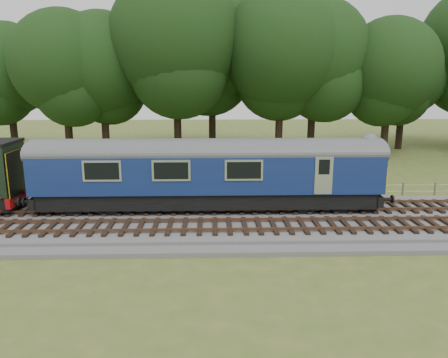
{
  "coord_description": "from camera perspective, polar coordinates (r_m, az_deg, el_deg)",
  "views": [
    {
      "loc": [
        -5.69,
        -21.15,
        7.13
      ],
      "look_at": [
        -5.08,
        1.4,
        2.0
      ],
      "focal_mm": 35.0,
      "sensor_mm": 36.0,
      "label": 1
    }
  ],
  "objects": [
    {
      "name": "ground",
      "position": [
        23.04,
        12.88,
        -5.55
      ],
      "size": [
        120.0,
        120.0,
        0.0
      ],
      "primitive_type": "plane",
      "color": "#465D22",
      "rests_on": "ground"
    },
    {
      "name": "ballast",
      "position": [
        22.98,
        12.91,
        -5.14
      ],
      "size": [
        70.0,
        7.0,
        0.35
      ],
      "primitive_type": "cube",
      "color": "#4C4C4F",
      "rests_on": "ground"
    },
    {
      "name": "track_north",
      "position": [
        24.21,
        12.12,
        -3.59
      ],
      "size": [
        67.2,
        2.4,
        0.21
      ],
      "color": "black",
      "rests_on": "ballast"
    },
    {
      "name": "track_south",
      "position": [
        21.44,
        13.99,
        -5.83
      ],
      "size": [
        67.2,
        2.4,
        0.21
      ],
      "color": "black",
      "rests_on": "ballast"
    },
    {
      "name": "fence",
      "position": [
        27.23,
        10.57,
        -2.6
      ],
      "size": [
        64.0,
        0.12,
        1.0
      ],
      "primitive_type": null,
      "color": "#6B6054",
      "rests_on": "ground"
    },
    {
      "name": "tree_line",
      "position": [
        44.11,
        5.88,
        3.44
      ],
      "size": [
        70.0,
        8.0,
        18.0
      ],
      "primitive_type": null,
      "color": "black",
      "rests_on": "ground"
    },
    {
      "name": "dmu_railcar",
      "position": [
        23.0,
        -2.1,
        1.46
      ],
      "size": [
        18.05,
        2.86,
        3.88
      ],
      "color": "black",
      "rests_on": "ground"
    }
  ]
}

